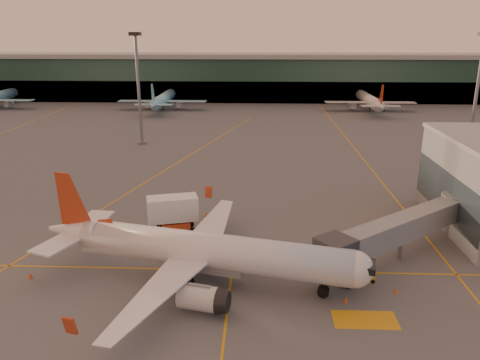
{
  "coord_description": "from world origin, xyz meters",
  "views": [
    {
      "loc": [
        7.82,
        -42.15,
        25.81
      ],
      "look_at": [
        5.19,
        22.94,
        5.0
      ],
      "focal_mm": 35.0,
      "sensor_mm": 36.0,
      "label": 1
    }
  ],
  "objects_px": {
    "catering_truck": "(173,213)",
    "main_airplane": "(200,251)",
    "pushback_tug": "(337,255)",
    "gpu_cart": "(366,276)"
  },
  "relations": [
    {
      "from": "main_airplane",
      "to": "pushback_tug",
      "type": "relative_size",
      "value": 9.91
    },
    {
      "from": "pushback_tug",
      "to": "catering_truck",
      "type": "bearing_deg",
      "value": 155.7
    },
    {
      "from": "catering_truck",
      "to": "main_airplane",
      "type": "bearing_deg",
      "value": -82.77
    },
    {
      "from": "catering_truck",
      "to": "pushback_tug",
      "type": "relative_size",
      "value": 1.95
    },
    {
      "from": "catering_truck",
      "to": "gpu_cart",
      "type": "relative_size",
      "value": 3.34
    },
    {
      "from": "main_airplane",
      "to": "catering_truck",
      "type": "height_order",
      "value": "main_airplane"
    },
    {
      "from": "catering_truck",
      "to": "gpu_cart",
      "type": "xyz_separation_m",
      "value": [
        22.91,
        -11.67,
        -2.34
      ]
    },
    {
      "from": "main_airplane",
      "to": "gpu_cart",
      "type": "relative_size",
      "value": 17.04
    },
    {
      "from": "gpu_cart",
      "to": "pushback_tug",
      "type": "height_order",
      "value": "pushback_tug"
    },
    {
      "from": "pushback_tug",
      "to": "main_airplane",
      "type": "bearing_deg",
      "value": -165.75
    }
  ]
}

